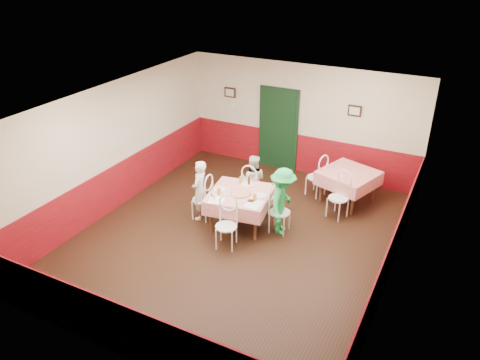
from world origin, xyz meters
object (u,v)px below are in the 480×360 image
at_px(chair_second_a, 316,177).
at_px(pizza, 240,193).
at_px(beer_bottle, 249,181).
at_px(glass_c, 241,180).
at_px(chair_second_b, 338,198).
at_px(diner_left, 200,190).
at_px(diner_right, 283,201).
at_px(diner_far, 253,181).
at_px(main_table, 240,209).
at_px(chair_right, 280,212).
at_px(chair_far, 252,188).
at_px(chair_near, 226,227).
at_px(second_table, 347,187).
at_px(wallet, 251,201).
at_px(glass_a, 219,192).
at_px(glass_b, 255,197).
at_px(chair_left, 202,199).

height_order(chair_second_a, pizza, chair_second_a).
bearing_deg(beer_bottle, glass_c, 178.19).
bearing_deg(pizza, glass_c, 116.31).
distance_m(chair_second_b, diner_left, 2.97).
bearing_deg(diner_left, diner_right, 89.54).
xyz_separation_m(chair_second_b, diner_far, (-1.87, -0.35, 0.15)).
height_order(main_table, chair_right, chair_right).
relative_size(chair_far, chair_near, 1.00).
bearing_deg(pizza, chair_far, 100.41).
relative_size(second_table, diner_left, 0.84).
height_order(second_table, wallet, wallet).
bearing_deg(pizza, chair_near, -83.04).
bearing_deg(chair_near, chair_second_a, 60.63).
relative_size(second_table, wallet, 10.18).
distance_m(chair_right, diner_right, 0.27).
distance_m(chair_near, pizza, 0.86).
bearing_deg(main_table, chair_second_b, 35.59).
xyz_separation_m(pizza, beer_bottle, (-0.02, 0.44, 0.08)).
xyz_separation_m(chair_second_b, glass_a, (-2.07, -1.53, 0.38)).
height_order(second_table, diner_left, diner_left).
bearing_deg(pizza, chair_second_b, 37.21).
distance_m(chair_second_a, glass_b, 2.25).
relative_size(second_table, diner_far, 0.93).
relative_size(main_table, glass_a, 8.17).
xyz_separation_m(glass_b, diner_right, (0.48, 0.29, -0.11)).
relative_size(chair_second_a, glass_c, 6.73).
distance_m(glass_c, diner_far, 0.54).
height_order(chair_right, beer_bottle, beer_bottle).
relative_size(chair_right, wallet, 8.18).
height_order(glass_b, wallet, glass_b).
xyz_separation_m(chair_left, beer_bottle, (0.85, 0.52, 0.41)).
bearing_deg(beer_bottle, chair_second_b, 26.20).
bearing_deg(main_table, second_table, 48.96).
bearing_deg(chair_second_a, glass_a, -11.18).
bearing_deg(glass_b, chair_second_b, 46.48).
xyz_separation_m(second_table, chair_second_a, (-0.75, 0.00, 0.08)).
height_order(chair_left, chair_second_b, same).
bearing_deg(glass_c, wallet, -48.83).
bearing_deg(beer_bottle, diner_left, -149.50).
bearing_deg(glass_c, diner_far, 84.08).
height_order(chair_near, glass_b, chair_near).
height_order(chair_right, pizza, chair_right).
bearing_deg(wallet, chair_right, 27.31).
relative_size(glass_b, beer_bottle, 0.68).
xyz_separation_m(chair_left, chair_second_b, (2.57, 1.37, 0.00)).
relative_size(glass_c, wallet, 1.22).
height_order(chair_near, diner_left, diner_left).
relative_size(beer_bottle, wallet, 1.77).
xyz_separation_m(diner_left, diner_far, (0.75, 1.03, -0.06)).
distance_m(chair_second_b, beer_bottle, 1.96).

